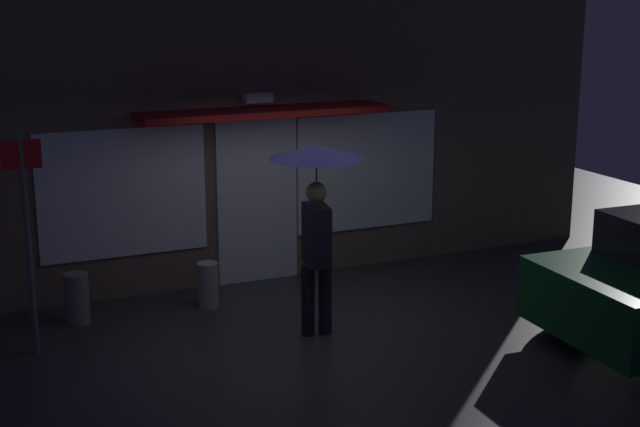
{
  "coord_description": "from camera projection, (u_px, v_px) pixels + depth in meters",
  "views": [
    {
      "loc": [
        -3.98,
        -8.78,
        3.81
      ],
      "look_at": [
        -0.04,
        0.06,
        1.4
      ],
      "focal_mm": 51.09,
      "sensor_mm": 36.0,
      "label": 1
    }
  ],
  "objects": [
    {
      "name": "ground_plane",
      "position": [
        326.0,
        335.0,
        10.27
      ],
      "size": [
        18.0,
        18.0,
        0.0
      ],
      "primitive_type": "plane",
      "color": "#2D2D33"
    },
    {
      "name": "building_facade",
      "position": [
        252.0,
        129.0,
        11.86
      ],
      "size": [
        10.43,
        1.0,
        4.06
      ],
      "color": "brown",
      "rests_on": "ground"
    },
    {
      "name": "person_with_umbrella",
      "position": [
        317.0,
        196.0,
        9.91
      ],
      "size": [
        1.03,
        1.03,
        2.16
      ],
      "rotation": [
        0.0,
        0.0,
        -1.75
      ],
      "color": "black",
      "rests_on": "ground"
    },
    {
      "name": "street_sign_post",
      "position": [
        27.0,
        230.0,
        9.44
      ],
      "size": [
        0.4,
        0.07,
        2.41
      ],
      "color": "#595B60",
      "rests_on": "ground"
    },
    {
      "name": "sidewalk_bollard",
      "position": [
        208.0,
        285.0,
        11.11
      ],
      "size": [
        0.26,
        0.26,
        0.56
      ],
      "primitive_type": "cylinder",
      "color": "#9E998E",
      "rests_on": "ground"
    },
    {
      "name": "sidewalk_bollard_2",
      "position": [
        77.0,
        299.0,
        10.56
      ],
      "size": [
        0.28,
        0.28,
        0.6
      ],
      "primitive_type": "cylinder",
      "color": "slate",
      "rests_on": "ground"
    }
  ]
}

